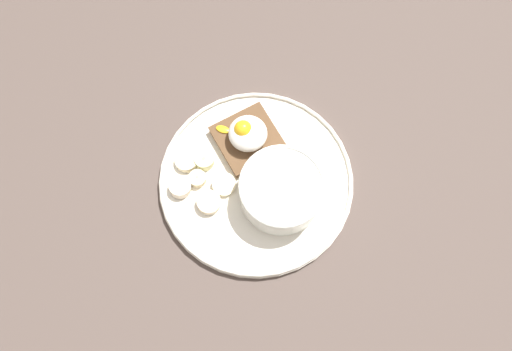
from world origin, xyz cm
name	(u,v)px	position (x,y,z in cm)	size (l,w,h in cm)	color
ground_plane	(256,184)	(0.00, 0.00, 1.00)	(120.00, 120.00, 2.00)	#51443E
plate	(256,180)	(0.00, 0.00, 2.80)	(29.52, 29.52, 1.60)	silver
oatmeal_bowl	(281,191)	(-3.86, -2.28, 5.74)	(12.39, 12.39, 5.49)	white
toast_slice	(248,139)	(6.22, -1.49, 3.85)	(9.84, 9.84, 1.52)	brown
poached_egg	(247,133)	(6.32, -1.39, 6.26)	(6.97, 7.12, 3.97)	white
banana_slice_front	(224,184)	(1.13, 4.77, 3.63)	(4.93, 4.88, 1.49)	#F6E6BA
banana_slice_left	(187,161)	(6.99, 8.43, 3.59)	(4.62, 4.58, 1.31)	beige
banana_slice_back	(198,179)	(3.63, 8.01, 3.67)	(3.25, 3.24, 1.39)	beige
banana_slice_right	(204,160)	(5.94, 5.95, 3.73)	(4.39, 4.36, 1.59)	beige
banana_slice_inner	(209,202)	(-0.51, 7.90, 3.69)	(4.04, 4.11, 1.50)	#FBE3BC
banana_slice_outer	(180,187)	(3.45, 10.88, 3.79)	(4.56, 4.62, 1.75)	#FAE5C7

